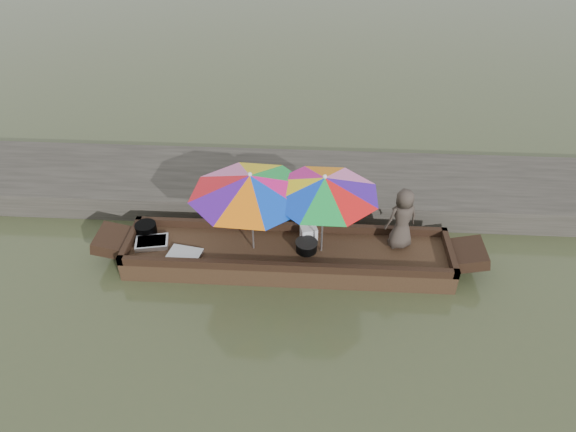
# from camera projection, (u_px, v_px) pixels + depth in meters

# --- Properties ---
(water) EXTENTS (80.00, 80.00, 0.00)m
(water) POSITION_uv_depth(u_px,v_px,m) (288.00, 264.00, 9.19)
(water) COLOR #434A2C
(water) RESTS_ON ground
(dock) EXTENTS (22.00, 2.20, 0.50)m
(dock) POSITION_uv_depth(u_px,v_px,m) (294.00, 185.00, 10.81)
(dock) COLOR #2D2B26
(dock) RESTS_ON ground
(boat_hull) EXTENTS (5.69, 1.20, 0.35)m
(boat_hull) POSITION_uv_depth(u_px,v_px,m) (288.00, 257.00, 9.09)
(boat_hull) COLOR black
(boat_hull) RESTS_ON water
(cooking_pot) EXTENTS (0.38, 0.38, 0.20)m
(cooking_pot) POSITION_uv_depth(u_px,v_px,m) (146.00, 229.00, 9.29)
(cooking_pot) COLOR black
(cooking_pot) RESTS_ON boat_hull
(tray_crayfish) EXTENTS (0.63, 0.49, 0.09)m
(tray_crayfish) POSITION_uv_depth(u_px,v_px,m) (152.00, 243.00, 9.06)
(tray_crayfish) COLOR silver
(tray_crayfish) RESTS_ON boat_hull
(tray_scallop) EXTENTS (0.62, 0.49, 0.06)m
(tray_scallop) POSITION_uv_depth(u_px,v_px,m) (185.00, 254.00, 8.83)
(tray_scallop) COLOR silver
(tray_scallop) RESTS_ON boat_hull
(charcoal_grill) EXTENTS (0.37, 0.37, 0.17)m
(charcoal_grill) POSITION_uv_depth(u_px,v_px,m) (306.00, 247.00, 8.91)
(charcoal_grill) COLOR black
(charcoal_grill) RESTS_ON boat_hull
(supply_bag) EXTENTS (0.33, 0.29, 0.26)m
(supply_bag) POSITION_uv_depth(u_px,v_px,m) (309.00, 234.00, 9.13)
(supply_bag) COLOR silver
(supply_bag) RESTS_ON boat_hull
(vendor) EXTENTS (0.66, 0.54, 1.16)m
(vendor) POSITION_uv_depth(u_px,v_px,m) (402.00, 219.00, 8.74)
(vendor) COLOR #39302A
(vendor) RESTS_ON boat_hull
(umbrella_bow) EXTENTS (2.60, 2.60, 1.55)m
(umbrella_bow) POSITION_uv_depth(u_px,v_px,m) (252.00, 212.00, 8.55)
(umbrella_bow) COLOR green
(umbrella_bow) RESTS_ON boat_hull
(umbrella_stern) EXTENTS (2.38, 2.38, 1.55)m
(umbrella_stern) POSITION_uv_depth(u_px,v_px,m) (323.00, 215.00, 8.50)
(umbrella_stern) COLOR pink
(umbrella_stern) RESTS_ON boat_hull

